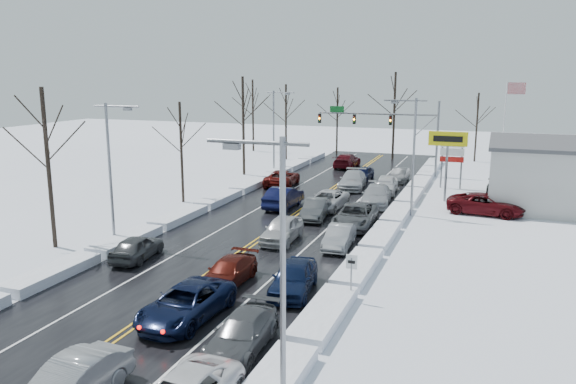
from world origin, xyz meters
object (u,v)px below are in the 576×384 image
at_px(flagpole, 506,121).
at_px(oncoming_car_0, 284,207).
at_px(tires_plus_sign, 448,144).
at_px(traffic_signal_mast, 390,124).

distance_m(flagpole, oncoming_car_0, 27.50).
bearing_deg(oncoming_car_0, flagpole, -128.52).
relative_size(tires_plus_sign, oncoming_car_0, 1.15).
xyz_separation_m(tires_plus_sign, flagpole, (4.67, 14.01, 0.93)).
distance_m(traffic_signal_mast, flagpole, 11.90).
bearing_deg(traffic_signal_mast, tires_plus_sign, -59.54).
height_order(traffic_signal_mast, flagpole, flagpole).
height_order(tires_plus_sign, flagpole, flagpole).
relative_size(traffic_signal_mast, flagpole, 1.33).
height_order(flagpole, oncoming_car_0, flagpole).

